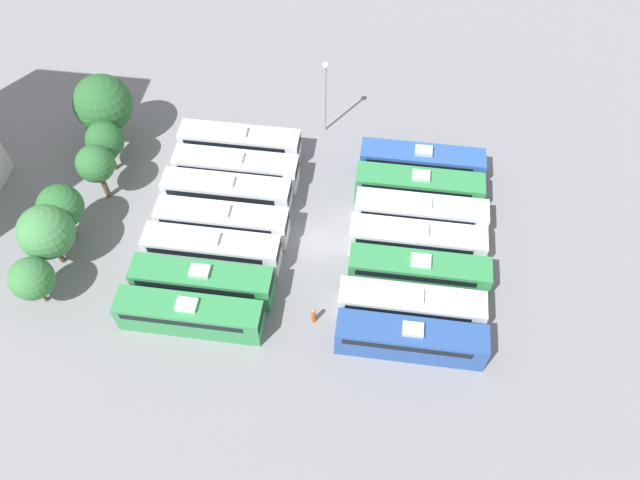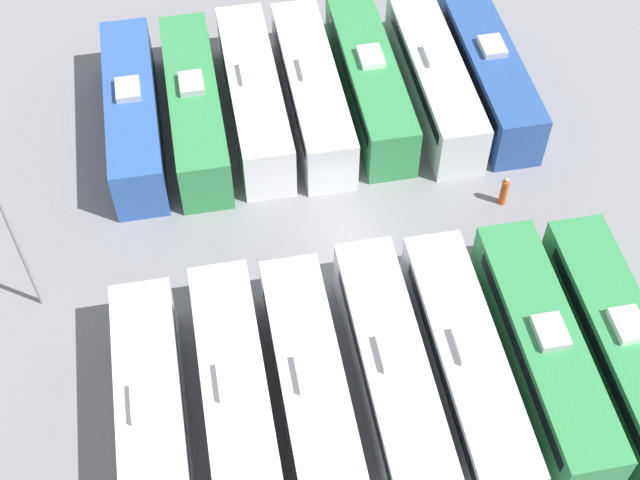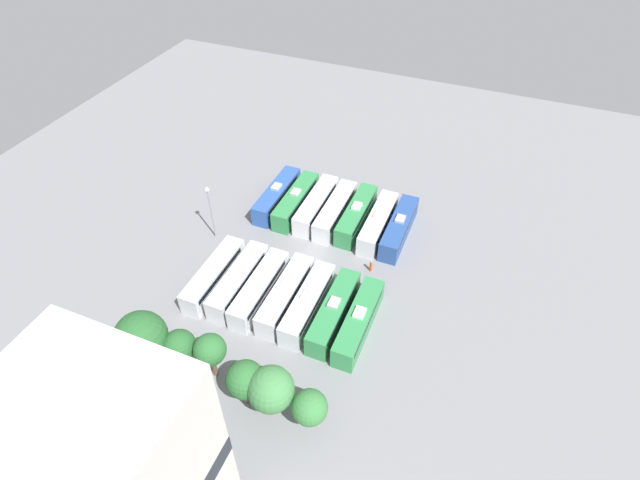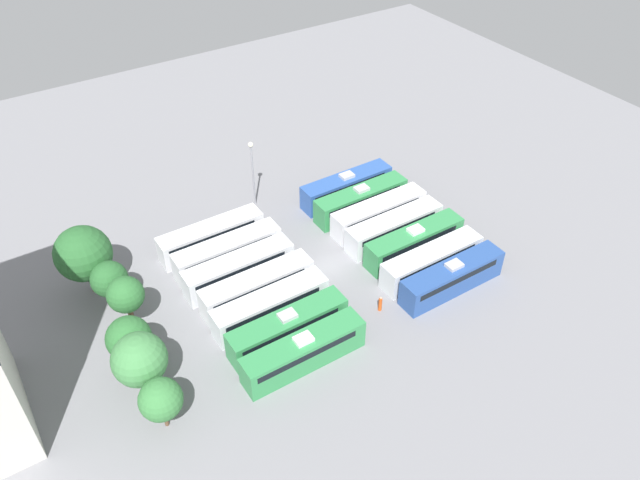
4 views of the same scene
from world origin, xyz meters
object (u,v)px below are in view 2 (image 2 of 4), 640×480
bus_5 (195,107)px  bus_12 (237,401)px  bus_10 (392,373)px  bus_8 (543,353)px  bus_0 (488,70)px  bus_4 (254,96)px  bus_6 (133,113)px  bus_11 (313,393)px  bus_7 (619,346)px  light_pole (8,222)px  bus_1 (434,78)px  bus_9 (466,365)px  worker_person (504,191)px  bus_2 (370,80)px  bus_3 (312,91)px  bus_13 (153,423)px

bus_5 → bus_12: same height
bus_10 → bus_8: bearing=177.9°
bus_0 → bus_4: bearing=-1.3°
bus_5 → bus_6: 3.12m
bus_0 → bus_11: size_ratio=1.00×
bus_7 → light_pole: bearing=-18.2°
bus_1 → light_pole: bearing=24.8°
bus_9 → worker_person: bus_9 is taller
bus_9 → bus_10: 3.02m
bus_10 → bus_11: (3.30, 0.33, 0.00)m
bus_5 → bus_12: size_ratio=1.00×
bus_1 → worker_person: 7.79m
bus_1 → bus_2: bearing=-8.0°
bus_0 → bus_1: bearing=2.0°
bus_4 → bus_8: same height
bus_2 → bus_9: 17.47m
bus_2 → bus_3: same height
bus_13 → worker_person: size_ratio=6.69×
bus_0 → bus_13: bearing=42.6°
bus_2 → bus_7: 18.89m
bus_4 → bus_12: bearing=79.8°
bus_7 → bus_11: bearing=-0.7°
bus_1 → bus_11: bearing=60.7°
bus_0 → worker_person: (1.47, 7.70, -0.85)m
bus_7 → worker_person: bearing=-80.4°
bus_11 → light_pole: size_ratio=1.38×
bus_1 → bus_11: 19.62m
bus_1 → bus_3: 6.47m
bus_4 → bus_13: (6.40, 17.61, 0.00)m
bus_2 → bus_10: 17.51m
worker_person → bus_10: bearing=49.7°
bus_9 → bus_10: bearing=-3.9°
bus_0 → bus_10: bearing=61.3°
bus_5 → bus_9: bearing=118.5°
bus_8 → bus_10: 6.28m
bus_8 → bus_6: bearing=-47.8°
bus_11 → bus_12: same height
bus_4 → bus_5: 3.10m
bus_10 → light_pole: size_ratio=1.38×
bus_5 → bus_9: same height
bus_0 → bus_3: 9.44m
bus_0 → bus_3: size_ratio=1.00×
bus_7 → bus_3: bearing=-61.2°
bus_13 → bus_1: bearing=-132.6°
bus_11 → light_pole: light_pole is taller
bus_2 → worker_person: (-4.86, 8.07, -0.85)m
bus_6 → bus_7: 25.72m
bus_6 → light_pole: light_pole is taller
bus_12 → bus_11: bearing=175.8°
bus_6 → bus_9: 21.25m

